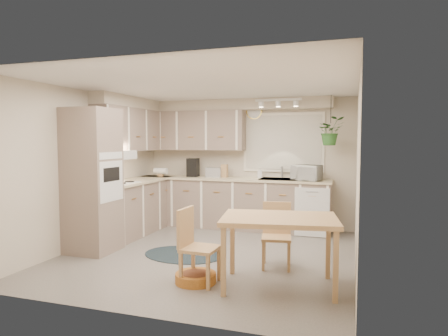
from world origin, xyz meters
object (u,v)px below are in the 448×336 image
(chair_back, at_px, (276,236))
(pet_bed, at_px, (196,278))
(braided_rug, at_px, (183,254))
(chair_left, at_px, (200,246))
(microwave, at_px, (306,171))
(dining_table, at_px, (279,252))

(chair_back, xyz_separation_m, pet_bed, (-0.78, -0.83, -0.36))
(braided_rug, height_order, pet_bed, pet_bed)
(chair_left, relative_size, braided_rug, 0.74)
(chair_back, relative_size, microwave, 1.72)
(dining_table, bearing_deg, microwave, 90.12)
(chair_back, relative_size, braided_rug, 0.71)
(dining_table, height_order, chair_left, chair_left)
(chair_left, xyz_separation_m, braided_rug, (-0.65, 0.99, -0.43))
(braided_rug, xyz_separation_m, pet_bed, (0.59, -0.98, 0.05))
(microwave, bearing_deg, pet_bed, -94.08)
(pet_bed, bearing_deg, dining_table, 9.83)
(braided_rug, bearing_deg, pet_bed, -58.95)
(chair_back, height_order, microwave, microwave)
(chair_back, bearing_deg, braided_rug, -16.04)
(chair_left, bearing_deg, microwave, 165.19)
(chair_left, relative_size, pet_bed, 1.82)
(dining_table, distance_m, chair_back, 0.68)
(microwave, bearing_deg, dining_table, -75.69)
(chair_back, bearing_deg, dining_table, 93.14)
(dining_table, distance_m, chair_left, 0.89)
(chair_back, distance_m, braided_rug, 1.44)
(pet_bed, bearing_deg, chair_back, 46.57)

